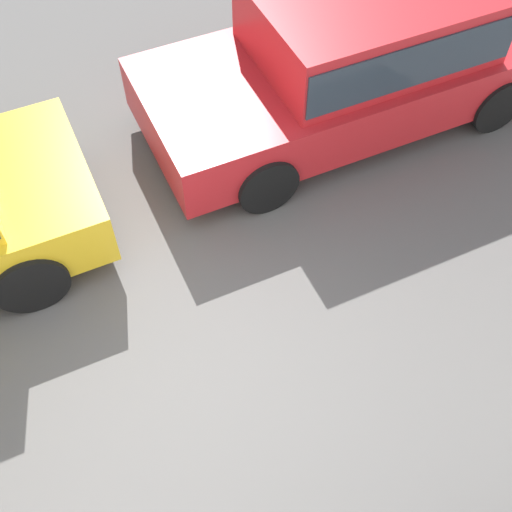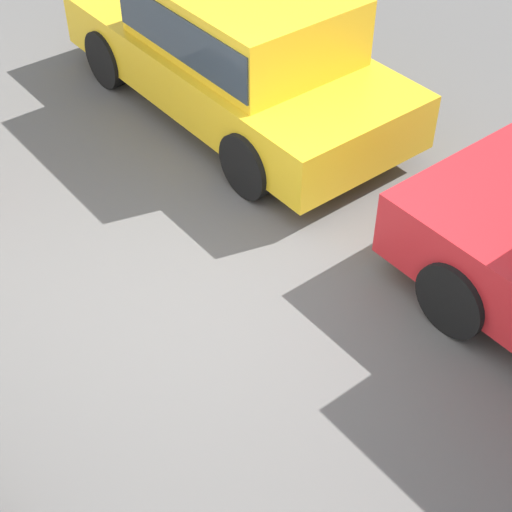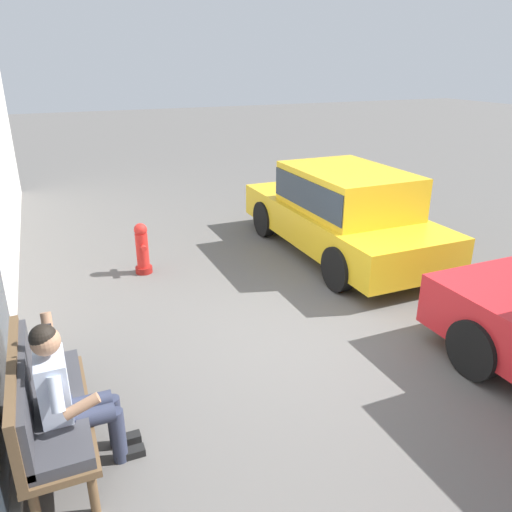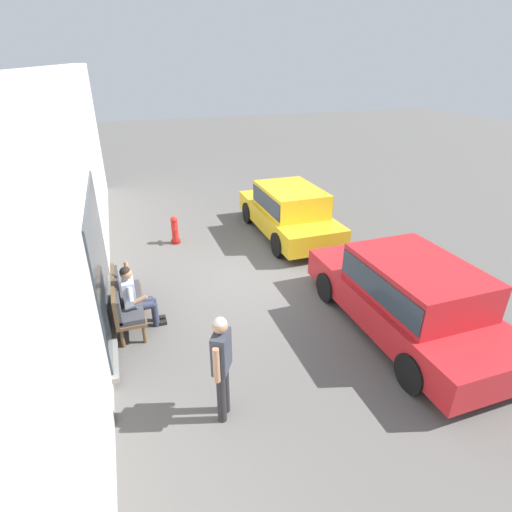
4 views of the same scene
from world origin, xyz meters
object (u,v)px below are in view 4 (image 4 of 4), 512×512
Objects in this scene: person_on_phone at (135,296)px; parked_car_mid at (289,210)px; parked_car_near at (409,294)px; pedestrian_standing at (222,361)px; bench at (124,300)px; fire_hydrant at (175,230)px.

parked_car_mid is at bearing -54.47° from person_on_phone.
pedestrian_standing is (-0.87, 3.81, 0.20)m from parked_car_near.
person_on_phone reaches higher than bench.
pedestrian_standing is at bearing -156.36° from bench.
parked_car_mid is 5.20× the size of fire_hydrant.
person_on_phone reaches higher than fire_hydrant.
pedestrian_standing is (-5.93, 3.55, 0.21)m from parked_car_mid.
parked_car_near is 1.07× the size of parked_car_mid.
fire_hydrant is (0.52, 3.27, -0.42)m from parked_car_mid.
bench is 0.30m from person_on_phone.
pedestrian_standing is at bearing 177.51° from fire_hydrant.
parked_car_mid is 6.92m from pedestrian_standing.
person_on_phone is 0.77× the size of pedestrian_standing.
pedestrian_standing reaches higher than fire_hydrant.
pedestrian_standing is at bearing 149.09° from parked_car_mid.
pedestrian_standing is at bearing 102.84° from parked_car_near.
fire_hydrant is at bearing -22.71° from bench.
fire_hydrant is at bearing 32.26° from parked_car_near.
parked_car_near is (-1.96, -5.04, 0.26)m from bench.
pedestrian_standing reaches higher than bench.
person_on_phone is 4.01m from fire_hydrant.
person_on_phone is at bearing 69.48° from parked_car_near.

